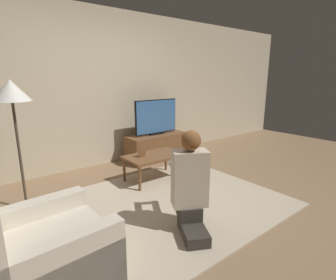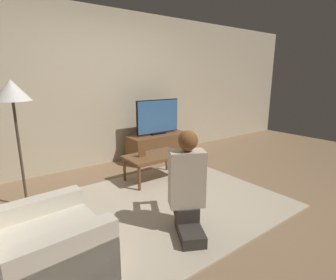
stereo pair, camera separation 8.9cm
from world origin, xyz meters
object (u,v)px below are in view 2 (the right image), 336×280
(tv, at_px, (158,117))
(person_kneeling, at_px, (187,182))
(coffee_table, at_px, (154,158))
(floor_lamp, at_px, (13,100))
(armchair, at_px, (33,250))

(tv, bearing_deg, person_kneeling, -117.79)
(coffee_table, bearing_deg, tv, 52.21)
(person_kneeling, bearing_deg, floor_lamp, -23.12)
(tv, bearing_deg, armchair, -141.51)
(tv, distance_m, floor_lamp, 2.43)
(tv, height_order, floor_lamp, floor_lamp)
(floor_lamp, xyz_separation_m, person_kneeling, (1.21, -1.49, -0.75))
(tv, distance_m, coffee_table, 1.13)
(coffee_table, height_order, armchair, armchair)
(coffee_table, relative_size, person_kneeling, 0.84)
(coffee_table, distance_m, floor_lamp, 1.92)
(tv, relative_size, coffee_table, 1.04)
(tv, distance_m, person_kneeling, 2.38)
(armchair, height_order, person_kneeling, person_kneeling)
(tv, height_order, armchair, tv)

